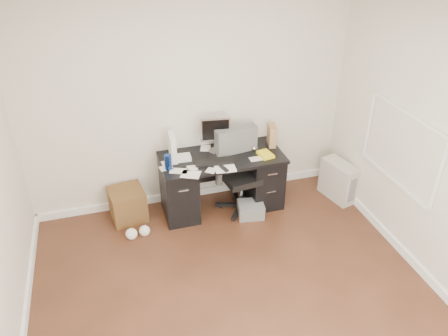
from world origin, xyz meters
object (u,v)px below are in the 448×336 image
at_px(lcd_monitor, 215,135).
at_px(keyboard, 214,162).
at_px(desk, 222,180).
at_px(pc_tower, 338,181).
at_px(office_chair, 242,173).
at_px(wicker_basket, 128,204).

distance_m(lcd_monitor, keyboard, 0.35).
relative_size(desk, lcd_monitor, 3.21).
bearing_deg(keyboard, desk, 48.72).
bearing_deg(lcd_monitor, pc_tower, -5.29).
height_order(lcd_monitor, office_chair, lcd_monitor).
distance_m(lcd_monitor, wicker_basket, 1.39).
bearing_deg(lcd_monitor, keyboard, -101.84).
bearing_deg(desk, keyboard, -136.17).
distance_m(desk, lcd_monitor, 0.60).
bearing_deg(office_chair, wicker_basket, 163.97).
height_order(lcd_monitor, pc_tower, lcd_monitor).
xyz_separation_m(lcd_monitor, keyboard, (-0.09, -0.25, -0.22)).
height_order(lcd_monitor, wicker_basket, lcd_monitor).
bearing_deg(wicker_basket, lcd_monitor, 1.67).
height_order(lcd_monitor, keyboard, lcd_monitor).
relative_size(lcd_monitor, wicker_basket, 1.15).
bearing_deg(keyboard, lcd_monitor, 75.53).
distance_m(desk, pc_tower, 1.56).
bearing_deg(pc_tower, desk, 157.66).
relative_size(lcd_monitor, pc_tower, 0.91).
bearing_deg(office_chair, keyboard, 175.90).
distance_m(lcd_monitor, office_chair, 0.57).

